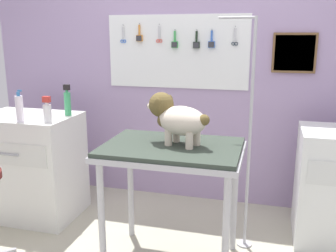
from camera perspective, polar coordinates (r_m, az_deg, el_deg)
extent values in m
cube|color=#A48DB5|center=(3.42, 4.52, 7.36)|extent=(4.00, 0.06, 2.30)
cube|color=white|center=(3.41, 1.36, 11.15)|extent=(1.28, 0.02, 0.64)
cylinder|color=gray|center=(3.55, -6.78, 14.92)|extent=(0.01, 0.02, 0.01)
cube|color=silver|center=(3.54, -6.91, 13.79)|extent=(0.01, 0.00, 0.11)
cube|color=silver|center=(3.54, -6.72, 13.80)|extent=(0.01, 0.00, 0.11)
torus|color=blue|center=(3.55, -6.98, 12.61)|extent=(0.03, 0.01, 0.03)
torus|color=blue|center=(3.54, -6.58, 12.62)|extent=(0.03, 0.01, 0.03)
cylinder|color=gray|center=(3.50, -4.32, 15.19)|extent=(0.01, 0.02, 0.01)
cylinder|color=orange|center=(3.49, -4.36, 14.29)|extent=(0.02, 0.02, 0.09)
cube|color=orange|center=(3.49, -4.34, 13.10)|extent=(0.06, 0.02, 0.06)
cube|color=#333338|center=(3.47, -4.43, 13.10)|extent=(0.05, 0.01, 0.05)
cylinder|color=gray|center=(3.44, -1.30, 15.12)|extent=(0.01, 0.02, 0.01)
cube|color=silver|center=(3.43, -1.44, 13.96)|extent=(0.01, 0.00, 0.11)
cube|color=silver|center=(3.43, -1.25, 13.96)|extent=(0.01, 0.00, 0.11)
torus|color=red|center=(3.43, -1.55, 12.74)|extent=(0.03, 0.01, 0.03)
torus|color=red|center=(3.43, -1.12, 12.74)|extent=(0.03, 0.01, 0.03)
cylinder|color=gray|center=(3.40, 1.08, 14.35)|extent=(0.01, 0.02, 0.01)
cylinder|color=green|center=(3.39, 1.03, 13.42)|extent=(0.02, 0.02, 0.09)
cube|color=green|center=(3.39, 1.02, 12.20)|extent=(0.06, 0.02, 0.06)
cube|color=#333338|center=(3.38, 0.96, 12.19)|extent=(0.05, 0.01, 0.05)
cylinder|color=gray|center=(3.36, 4.38, 14.29)|extent=(0.01, 0.02, 0.01)
cylinder|color=black|center=(3.35, 4.33, 13.35)|extent=(0.02, 0.02, 0.09)
cube|color=black|center=(3.35, 4.31, 12.11)|extent=(0.06, 0.02, 0.06)
cube|color=#333338|center=(3.33, 4.26, 12.10)|extent=(0.05, 0.01, 0.05)
cylinder|color=gray|center=(3.34, 6.68, 14.34)|extent=(0.01, 0.02, 0.01)
cylinder|color=#3864BE|center=(3.33, 6.62, 13.39)|extent=(0.02, 0.02, 0.09)
cube|color=#3864BE|center=(3.33, 6.59, 12.14)|extent=(0.06, 0.02, 0.06)
cube|color=#333338|center=(3.31, 6.55, 12.14)|extent=(0.05, 0.01, 0.05)
cylinder|color=gray|center=(3.31, 10.17, 14.62)|extent=(0.01, 0.02, 0.01)
cube|color=silver|center=(3.30, 9.99, 13.41)|extent=(0.01, 0.00, 0.11)
cube|color=silver|center=(3.30, 10.21, 13.41)|extent=(0.01, 0.00, 0.11)
torus|color=#16222E|center=(3.30, 9.82, 12.15)|extent=(0.03, 0.01, 0.03)
torus|color=#16222E|center=(3.30, 10.28, 12.13)|extent=(0.03, 0.01, 0.03)
cube|color=brown|center=(3.31, 18.56, 10.43)|extent=(0.35, 0.02, 0.32)
cube|color=#9F8947|center=(3.30, 18.56, 10.42)|extent=(0.31, 0.01, 0.29)
cylinder|color=#B7B7BC|center=(2.49, -10.00, -13.79)|extent=(0.04, 0.04, 0.77)
cylinder|color=#B7B7BC|center=(2.30, 8.73, -16.21)|extent=(0.04, 0.04, 0.77)
cylinder|color=#B7B7BC|center=(2.92, -5.67, -9.37)|extent=(0.04, 0.04, 0.77)
cylinder|color=#B7B7BC|center=(2.75, 10.01, -10.95)|extent=(0.04, 0.04, 0.77)
cube|color=#B7B7BC|center=(2.43, 0.60, -3.91)|extent=(0.90, 0.64, 0.03)
cube|color=#323D33|center=(2.42, 0.60, -3.20)|extent=(0.87, 0.62, 0.03)
cylinder|color=#B7B7BC|center=(3.00, 11.44, -17.06)|extent=(0.11, 0.11, 0.01)
cylinder|color=#B7B7BC|center=(2.68, 12.26, -1.87)|extent=(0.02, 0.02, 1.64)
cylinder|color=#B7B7BC|center=(2.59, 10.45, 15.84)|extent=(0.24, 0.02, 0.02)
cylinder|color=beige|center=(2.40, 0.05, -1.67)|extent=(0.05, 0.05, 0.11)
cylinder|color=beige|center=(2.48, 1.25, -1.16)|extent=(0.05, 0.05, 0.11)
cylinder|color=beige|center=(2.33, 3.24, -2.19)|extent=(0.05, 0.05, 0.11)
cylinder|color=beige|center=(2.41, 4.36, -1.65)|extent=(0.05, 0.05, 0.11)
ellipsoid|color=beige|center=(2.38, 2.12, 0.81)|extent=(0.37, 0.29, 0.18)
ellipsoid|color=brown|center=(2.44, -0.21, 0.91)|extent=(0.15, 0.17, 0.10)
sphere|color=brown|center=(2.44, -1.03, 3.24)|extent=(0.16, 0.16, 0.16)
ellipsoid|color=beige|center=(2.48, -2.37, 3.02)|extent=(0.09, 0.08, 0.05)
sphere|color=black|center=(2.50, -2.99, 3.09)|extent=(0.02, 0.02, 0.02)
ellipsoid|color=brown|center=(2.37, -1.61, 3.24)|extent=(0.06, 0.05, 0.09)
ellipsoid|color=brown|center=(2.49, 0.16, 3.73)|extent=(0.06, 0.05, 0.09)
sphere|color=brown|center=(2.30, 5.47, 0.91)|extent=(0.07, 0.07, 0.07)
cube|color=silver|center=(3.43, -20.07, -5.64)|extent=(0.80, 0.56, 0.88)
cube|color=silver|center=(3.16, -23.29, -3.89)|extent=(0.70, 0.01, 0.18)
cylinder|color=#99999E|center=(3.15, -23.38, -3.94)|extent=(0.24, 0.02, 0.02)
cylinder|color=white|center=(2.98, -17.76, 1.80)|extent=(0.06, 0.06, 0.13)
cylinder|color=white|center=(2.97, -17.87, 3.25)|extent=(0.03, 0.03, 0.02)
cube|color=red|center=(2.97, -17.91, 3.87)|extent=(0.05, 0.03, 0.04)
cylinder|color=#3CA364|center=(3.19, -14.94, 3.24)|extent=(0.05, 0.05, 0.19)
cylinder|color=#3CA364|center=(3.18, -15.06, 5.09)|extent=(0.02, 0.02, 0.02)
cube|color=black|center=(3.17, -15.09, 5.67)|extent=(0.05, 0.03, 0.04)
cylinder|color=white|center=(3.06, -21.53, 2.41)|extent=(0.06, 0.06, 0.20)
cylinder|color=#3879B8|center=(3.04, -21.72, 4.53)|extent=(0.03, 0.03, 0.03)
cube|color=#3879B8|center=(3.03, -21.54, 4.99)|extent=(0.03, 0.01, 0.01)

